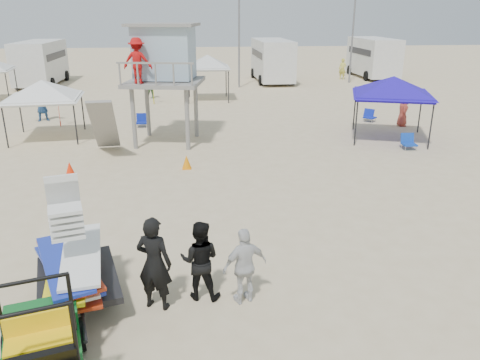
{
  "coord_description": "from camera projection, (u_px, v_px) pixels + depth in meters",
  "views": [
    {
      "loc": [
        -0.7,
        -8.17,
        5.35
      ],
      "look_at": [
        0.5,
        3.0,
        1.3
      ],
      "focal_mm": 35.0,
      "sensor_mm": 36.0,
      "label": 1
    }
  ],
  "objects": [
    {
      "name": "ground",
      "position": [
        231.0,
        290.0,
        9.53
      ],
      "size": [
        140.0,
        140.0,
        0.0
      ],
      "primitive_type": "plane",
      "color": "beige",
      "rests_on": "ground"
    },
    {
      "name": "man_mid",
      "position": [
        200.0,
        260.0,
        9.06
      ],
      "size": [
        0.9,
        0.77,
        1.63
      ],
      "primitive_type": "imported",
      "rotation": [
        0.0,
        0.0,
        2.93
      ],
      "color": "black",
      "rests_on": "ground"
    },
    {
      "name": "cone_near",
      "position": [
        187.0,
        162.0,
        16.85
      ],
      "size": [
        0.34,
        0.34,
        0.5
      ],
      "primitive_type": "cone",
      "color": "orange",
      "rests_on": "ground"
    },
    {
      "name": "lifeguard_tower",
      "position": [
        161.0,
        57.0,
        19.25
      ],
      "size": [
        3.49,
        3.49,
        4.81
      ],
      "color": "gray",
      "rests_on": "ground"
    },
    {
      "name": "utility_cart",
      "position": [
        39.0,
        350.0,
        6.7
      ],
      "size": [
        1.65,
        2.43,
        1.68
      ],
      "color": "#0D581E",
      "rests_on": "ground"
    },
    {
      "name": "rv_mid_right",
      "position": [
        272.0,
        59.0,
        37.57
      ],
      "size": [
        2.64,
        7.0,
        3.25
      ],
      "color": "silver",
      "rests_on": "ground"
    },
    {
      "name": "beach_chair_b",
      "position": [
        408.0,
        142.0,
        19.25
      ],
      "size": [
        0.57,
        0.6,
        0.64
      ],
      "color": "#0F3DAC",
      "rests_on": "ground"
    },
    {
      "name": "rv_far_right",
      "position": [
        373.0,
        56.0,
        39.87
      ],
      "size": [
        2.64,
        6.6,
        3.25
      ],
      "color": "silver",
      "rests_on": "ground"
    },
    {
      "name": "man_left",
      "position": [
        154.0,
        263.0,
        8.7
      ],
      "size": [
        0.8,
        0.66,
        1.87
      ],
      "primitive_type": "imported",
      "rotation": [
        0.0,
        0.0,
        2.78
      ],
      "color": "black",
      "rests_on": "ground"
    },
    {
      "name": "canopy_white_c",
      "position": [
        207.0,
        57.0,
        29.18
      ],
      "size": [
        2.66,
        2.66,
        3.23
      ],
      "color": "black",
      "rests_on": "ground"
    },
    {
      "name": "man_right",
      "position": [
        245.0,
        266.0,
        8.92
      ],
      "size": [
        0.99,
        0.66,
        1.56
      ],
      "primitive_type": "imported",
      "rotation": [
        0.0,
        0.0,
        3.48
      ],
      "color": "silver",
      "rests_on": "ground"
    },
    {
      "name": "surf_trailer",
      "position": [
        74.0,
        260.0,
        8.83
      ],
      "size": [
        1.95,
        2.81,
        2.27
      ],
      "color": "black",
      "rests_on": "ground"
    },
    {
      "name": "beach_chair_c",
      "position": [
        369.0,
        115.0,
        24.13
      ],
      "size": [
        0.73,
        0.86,
        0.64
      ],
      "color": "#1023AD",
      "rests_on": "ground"
    },
    {
      "name": "umbrella_a",
      "position": [
        59.0,
        110.0,
        22.84
      ],
      "size": [
        2.09,
        2.11,
        1.63
      ],
      "primitive_type": "imported",
      "rotation": [
        0.0,
        0.0,
        0.19
      ],
      "color": "red",
      "rests_on": "ground"
    },
    {
      "name": "rv_mid_left",
      "position": [
        160.0,
        58.0,
        38.07
      ],
      "size": [
        2.65,
        6.5,
        3.25
      ],
      "color": "silver",
      "rests_on": "ground"
    },
    {
      "name": "umbrella_b",
      "position": [
        154.0,
        89.0,
        28.39
      ],
      "size": [
        2.86,
        2.87,
        1.91
      ],
      "primitive_type": "imported",
      "rotation": [
        0.0,
        0.0,
        0.52
      ],
      "color": "gold",
      "rests_on": "ground"
    },
    {
      "name": "light_pole_right",
      "position": [
        353.0,
        30.0,
        36.03
      ],
      "size": [
        0.14,
        0.14,
        8.0
      ],
      "primitive_type": "cylinder",
      "color": "slate",
      "rests_on": "ground"
    },
    {
      "name": "rv_far_left",
      "position": [
        40.0,
        61.0,
        35.77
      ],
      "size": [
        2.64,
        6.8,
        3.25
      ],
      "color": "silver",
      "rests_on": "ground"
    },
    {
      "name": "beach_chair_a",
      "position": [
        142.0,
        120.0,
        23.01
      ],
      "size": [
        0.56,
        0.6,
        0.64
      ],
      "color": "#0E2098",
      "rests_on": "ground"
    },
    {
      "name": "light_pole_left",
      "position": [
        239.0,
        32.0,
        33.72
      ],
      "size": [
        0.14,
        0.14,
        8.0
      ],
      "primitive_type": "cylinder",
      "color": "slate",
      "rests_on": "ground"
    },
    {
      "name": "distant_beachgoers",
      "position": [
        194.0,
        93.0,
        27.63
      ],
      "size": [
        21.54,
        17.67,
        1.71
      ],
      "color": "#3769A7",
      "rests_on": "ground"
    },
    {
      "name": "canopy_white_a",
      "position": [
        42.0,
        83.0,
        20.19
      ],
      "size": [
        3.19,
        3.19,
        2.98
      ],
      "color": "black",
      "rests_on": "ground"
    },
    {
      "name": "canopy_blue",
      "position": [
        394.0,
        80.0,
        20.05
      ],
      "size": [
        3.94,
        3.94,
        3.15
      ],
      "color": "black",
      "rests_on": "ground"
    },
    {
      "name": "cone_far",
      "position": [
        70.0,
        169.0,
        16.1
      ],
      "size": [
        0.34,
        0.34,
        0.5
      ],
      "primitive_type": "cone",
      "color": "#FF2A08",
      "rests_on": "ground"
    }
  ]
}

